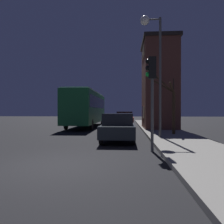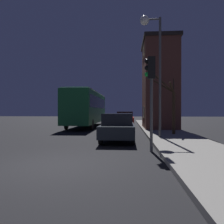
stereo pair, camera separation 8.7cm
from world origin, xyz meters
The scene contains 8 objects.
ground_plane centered at (0.00, 0.00, 0.00)m, with size 120.00×120.00×0.00m, color black.
brick_building centered at (5.17, 13.43, 4.10)m, with size 3.03×4.86×7.82m.
streetlamp centered at (3.75, 6.43, 5.51)m, with size 1.24×0.55×7.10m.
traffic_light centered at (3.31, 2.59, 2.81)m, with size 0.43×0.24×3.90m.
bare_tree centered at (5.23, 8.07, 2.13)m, with size 1.55×1.95×3.89m.
bus centered at (-1.97, 16.44, 2.16)m, with size 2.52×11.86×3.63m.
car_near_lane centered at (1.81, 5.74, 0.80)m, with size 1.78×4.68×1.54m.
car_mid_lane centered at (2.04, 16.05, 0.84)m, with size 1.76×4.08×1.62m.
Camera 1 is at (2.31, -6.48, 1.67)m, focal length 35.00 mm.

